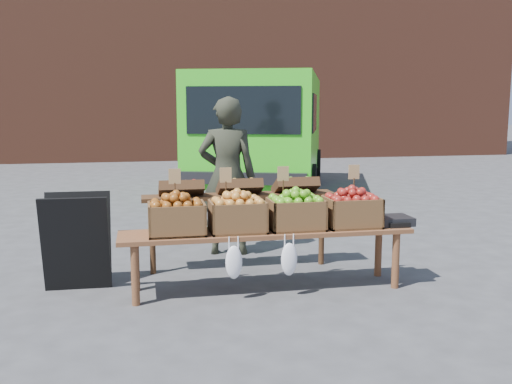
{
  "coord_description": "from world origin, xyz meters",
  "views": [
    {
      "loc": [
        -0.49,
        -4.73,
        1.71
      ],
      "look_at": [
        0.63,
        0.81,
        0.85
      ],
      "focal_mm": 40.0,
      "sensor_mm": 36.0,
      "label": 1
    }
  ],
  "objects": [
    {
      "name": "brick_building",
      "position": [
        0.0,
        15.0,
        5.0
      ],
      "size": [
        24.0,
        4.0,
        10.0
      ],
      "primitive_type": "cube",
      "color": "brown",
      "rests_on": "ground"
    },
    {
      "name": "crate_red_apples",
      "position": [
        0.9,
        0.31,
        0.71
      ],
      "size": [
        0.5,
        0.4,
        0.28
      ],
      "primitive_type": null,
      "color": "#367B12",
      "rests_on": "display_bench"
    },
    {
      "name": "delivery_van",
      "position": [
        1.84,
        6.26,
        1.13
      ],
      "size": [
        3.84,
        5.54,
        2.27
      ],
      "primitive_type": null,
      "rotation": [
        0.0,
        0.0,
        -0.33
      ],
      "color": "#34CE1D",
      "rests_on": "ground"
    },
    {
      "name": "vendor",
      "position": [
        0.47,
        1.69,
        0.9
      ],
      "size": [
        0.73,
        0.54,
        1.81
      ],
      "primitive_type": "imported",
      "rotation": [
        0.0,
        0.0,
        2.96
      ],
      "color": "#292C1F",
      "rests_on": "ground"
    },
    {
      "name": "chalkboard_sign",
      "position": [
        -1.1,
        0.67,
        0.46
      ],
      "size": [
        0.61,
        0.35,
        0.91
      ],
      "primitive_type": null,
      "rotation": [
        0.0,
        0.0,
        -0.02
      ],
      "color": "black",
      "rests_on": "ground"
    },
    {
      "name": "crate_green_apples",
      "position": [
        1.45,
        0.31,
        0.71
      ],
      "size": [
        0.5,
        0.4,
        0.28
      ],
      "primitive_type": null,
      "color": "maroon",
      "rests_on": "display_bench"
    },
    {
      "name": "ground",
      "position": [
        0.0,
        0.0,
        0.0
      ],
      "size": [
        80.0,
        80.0,
        0.0
      ],
      "primitive_type": "plane",
      "color": "#414143"
    },
    {
      "name": "crate_russet_pears",
      "position": [
        0.35,
        0.31,
        0.71
      ],
      "size": [
        0.5,
        0.4,
        0.28
      ],
      "primitive_type": null,
      "color": "gold",
      "rests_on": "display_bench"
    },
    {
      "name": "back_table",
      "position": [
        0.49,
        1.03,
        0.52
      ],
      "size": [
        2.1,
        0.44,
        1.04
      ],
      "primitive_type": null,
      "color": "#3E2614",
      "rests_on": "ground"
    },
    {
      "name": "weighing_scale",
      "position": [
        1.88,
        0.31,
        0.61
      ],
      "size": [
        0.34,
        0.3,
        0.08
      ],
      "primitive_type": "cube",
      "color": "black",
      "rests_on": "display_bench"
    },
    {
      "name": "display_bench",
      "position": [
        0.63,
        0.31,
        0.28
      ],
      "size": [
        2.7,
        0.56,
        0.57
      ],
      "primitive_type": null,
      "color": "brown",
      "rests_on": "ground"
    },
    {
      "name": "crate_golden_apples",
      "position": [
        -0.2,
        0.31,
        0.71
      ],
      "size": [
        0.5,
        0.4,
        0.28
      ],
      "primitive_type": null,
      "color": "#9A4719",
      "rests_on": "display_bench"
    }
  ]
}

